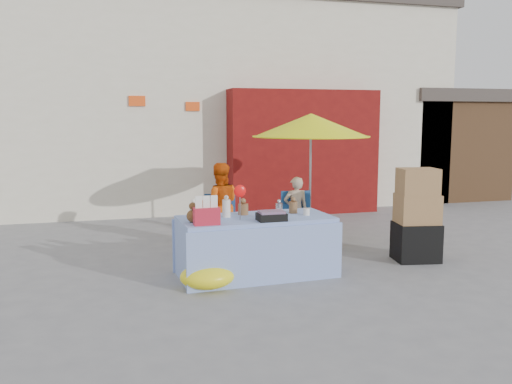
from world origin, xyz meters
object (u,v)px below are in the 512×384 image
object	(u,v)px
vendor_beige	(296,210)
box_stack	(417,218)
chair_right	(299,229)
umbrella	(311,126)
market_table	(255,245)
chair_left	(222,234)
vendor_orange	(220,206)

from	to	relation	value
vendor_beige	box_stack	distance (m)	1.95
chair_right	umbrella	xyz separation A→B (m)	(0.30, 0.28, 1.64)
market_table	chair_left	bearing A→B (deg)	92.40
vendor_beige	vendor_orange	bearing A→B (deg)	5.31
vendor_orange	box_stack	world-z (taller)	vendor_orange
chair_left	umbrella	bearing A→B (deg)	15.71
chair_left	vendor_orange	xyz separation A→B (m)	(-0.00, 0.13, 0.41)
box_stack	chair_left	bearing A→B (deg)	152.35
umbrella	box_stack	distance (m)	2.29
box_stack	umbrella	bearing A→B (deg)	121.48
chair_right	vendor_beige	xyz separation A→B (m)	(-0.00, 0.13, 0.29)
chair_left	box_stack	world-z (taller)	box_stack
chair_left	box_stack	distance (m)	2.89
vendor_orange	chair_left	bearing A→B (deg)	95.93
chair_left	vendor_beige	size ratio (longest dim) A/B	0.78
chair_right	vendor_orange	xyz separation A→B (m)	(-1.25, 0.13, 0.41)
chair_left	chair_right	xyz separation A→B (m)	(1.25, 0.00, 0.00)
umbrella	box_stack	size ratio (longest dim) A/B	1.58
market_table	umbrella	xyz separation A→B (m)	(1.41, 1.70, 1.50)
chair_left	vendor_orange	size ratio (longest dim) A/B	0.64
vendor_orange	box_stack	bearing A→B (deg)	155.34
vendor_beige	umbrella	world-z (taller)	umbrella
umbrella	vendor_beige	bearing A→B (deg)	-153.43
chair_right	umbrella	world-z (taller)	umbrella
chair_left	vendor_orange	world-z (taller)	vendor_orange
market_table	vendor_orange	world-z (taller)	vendor_orange
umbrella	vendor_orange	bearing A→B (deg)	-174.47
vendor_beige	box_stack	xyz separation A→B (m)	(1.29, -1.46, 0.07)
vendor_beige	box_stack	size ratio (longest dim) A/B	0.82
chair_right	box_stack	xyz separation A→B (m)	(1.29, -1.33, 0.35)
vendor_beige	umbrella	size ratio (longest dim) A/B	0.52
vendor_beige	umbrella	xyz separation A→B (m)	(0.30, 0.15, 1.35)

